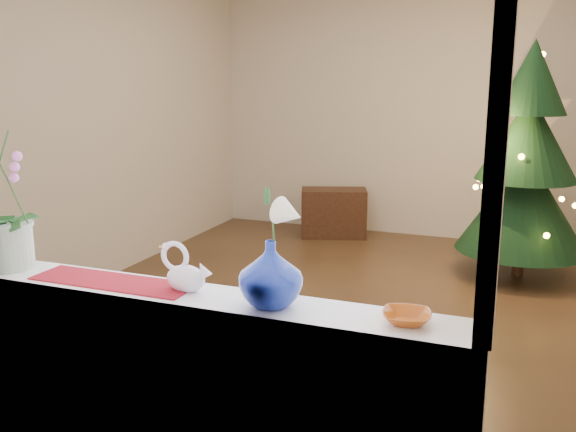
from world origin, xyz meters
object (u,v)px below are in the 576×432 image
Objects in this scene: swan at (185,268)px; blue_vase at (271,269)px; side_table at (334,213)px; amber_dish at (407,318)px; paperweight at (262,296)px; xmas_tree at (526,161)px; orchid_pot at (3,193)px.

blue_vase is at bearing -22.43° from swan.
swan is at bearing -99.16° from side_table.
amber_dish is at bearing -88.86° from side_table.
paperweight is (0.34, -0.04, -0.06)m from swan.
paperweight is 0.52× the size of amber_dish.
swan is at bearing -107.14° from xmas_tree.
paperweight is 3.85m from xmas_tree.
swan is (0.87, 0.01, -0.24)m from orchid_pot.
blue_vase is at bearing -0.60° from orchid_pot.
amber_dish is 4.81m from side_table.
swan reaches higher than paperweight.
orchid_pot reaches higher than paperweight.
swan is 0.31× the size of side_table.
swan is at bearing 0.83° from orchid_pot.
xmas_tree is at bearing 61.58° from orchid_pot.
side_table is at bearing 104.48° from blue_vase.
amber_dish is at bearing -19.28° from swan.
blue_vase is at bearing -178.46° from amber_dish.
paperweight is 0.11× the size of side_table.
amber_dish is 3.75m from xmas_tree.
xmas_tree reaches higher than amber_dish.
orchid_pot is 1.77m from amber_dish.
xmas_tree is (0.81, 3.76, 0.06)m from paperweight.
xmas_tree is (2.02, 3.74, -0.24)m from orchid_pot.
side_table is at bearing 81.55° from swan.
orchid_pot is 3.03× the size of swan.
blue_vase is 0.51m from amber_dish.
blue_vase is (1.24, -0.01, -0.19)m from orchid_pot.
orchid_pot is at bearing 162.36° from swan.
swan is 0.87m from amber_dish.
paperweight is 4.69m from side_table.
side_table is at bearing 88.89° from orchid_pot.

